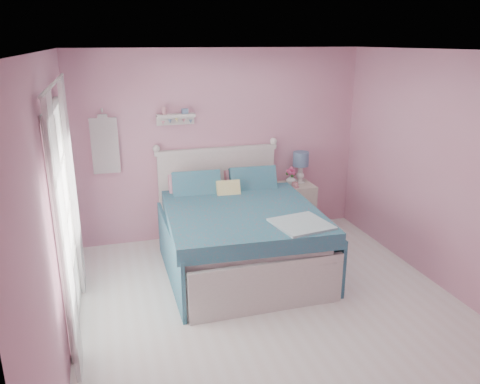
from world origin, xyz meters
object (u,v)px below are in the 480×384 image
table_lamp (301,161)px  vase (291,179)px  nightstand (294,208)px  teacup (295,185)px  bed (238,234)px

table_lamp → vase: (-0.17, -0.07, -0.24)m
nightstand → teacup: size_ratio=7.76×
teacup → nightstand: bearing=65.2°
nightstand → table_lamp: 0.68m
bed → table_lamp: (1.20, 0.92, 0.61)m
table_lamp → vase: 0.30m
vase → teacup: 0.14m
nightstand → vase: vase is taller
bed → table_lamp: 1.63m
nightstand → vase: size_ratio=4.56×
nightstand → teacup: (-0.06, -0.13, 0.39)m
nightstand → table_lamp: table_lamp is taller
vase → teacup: size_ratio=1.70×
vase → bed: bearing=-140.6°
teacup → vase: bearing=92.6°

